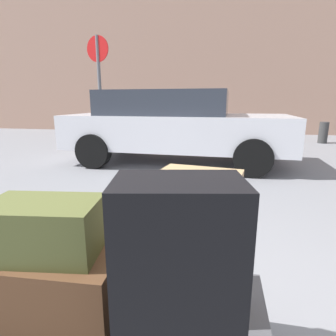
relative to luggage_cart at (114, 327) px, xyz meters
name	(u,v)px	position (x,y,z in m)	size (l,w,h in m)	color
luggage_cart	(114,327)	(0.00, 0.00, 0.00)	(1.28, 0.80, 0.34)	#4C4C51
duffel_bag_brown_stacked_top	(51,287)	(-0.23, -0.07, 0.22)	(0.57, 0.32, 0.30)	#51331E
suitcase_tan_front_left	(197,241)	(0.34, 0.14, 0.37)	(0.33, 0.23, 0.60)	#9E7F56
suitcase_black_center	(178,285)	(0.31, -0.21, 0.40)	(0.37, 0.23, 0.66)	black
duffel_bag_olive_topmost_pile	(44,228)	(-0.23, -0.07, 0.48)	(0.41, 0.25, 0.21)	#4C5128
parked_car	(175,125)	(-0.53, 4.57, 0.49)	(4.35, 2.03, 1.42)	silver
bollard_kerb_near	(276,132)	(2.02, 8.06, 0.04)	(0.26, 0.26, 0.63)	#383838
bollard_kerb_mid	(323,133)	(3.36, 8.06, 0.04)	(0.26, 0.26, 0.63)	#383838
no_parking_sign	(100,86)	(-2.08, 4.54, 1.26)	(0.49, 0.12, 2.48)	slate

